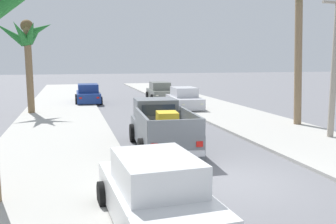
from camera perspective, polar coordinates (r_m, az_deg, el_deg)
The scene contains 12 objects.
ground_plane at distance 11.08m, azimuth 10.21°, elevation -10.26°, with size 160.00×160.00×0.00m, color slate.
sidewalk_left at distance 21.78m, azimuth -16.24°, elevation -1.20°, with size 4.84×60.00×0.12m, color #B2AFA8.
sidewalk_right at distance 23.81m, azimuth 9.20°, elevation -0.20°, with size 4.84×60.00×0.12m, color #B2AFA8.
curb_left at distance 21.77m, azimuth -13.56°, elevation -1.13°, with size 0.16×60.00×0.10m, color silver.
curb_right at distance 23.41m, azimuth 6.92°, elevation -0.32°, with size 0.16×60.00×0.10m, color silver.
pickup_truck at distance 14.55m, azimuth -1.03°, elevation -2.48°, with size 2.43×5.31×1.80m.
car_left_near at distance 25.77m, azimuth 2.51°, elevation 1.99°, with size 2.16×4.32×1.54m.
car_right_near at distance 31.69m, azimuth -1.25°, elevation 3.15°, with size 2.19×4.33×1.54m.
car_left_mid at distance 29.96m, azimuth -12.22°, elevation 2.67°, with size 2.06×4.28×1.54m.
car_right_mid at distance 7.83m, azimuth -1.94°, elevation -12.50°, with size 2.21×4.34×1.54m.
palm_tree_right_fore at distance 24.61m, azimuth -21.00°, elevation 10.35°, with size 3.52×3.68×5.88m.
utility_pole at distance 17.34m, azimuth 24.40°, elevation 8.22°, with size 1.80×0.26×7.01m.
Camera 1 is at (-4.52, -9.50, 3.47)m, focal length 39.51 mm.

